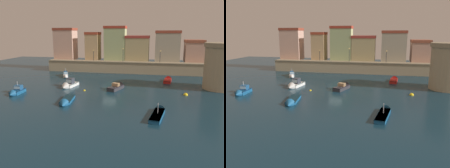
# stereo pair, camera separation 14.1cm
# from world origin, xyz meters

# --- Properties ---
(ground_plane) EXTENTS (105.40, 105.40, 0.00)m
(ground_plane) POSITION_xyz_m (0.00, 0.00, 0.00)
(ground_plane) COLOR #112D3D
(quay_wall) EXTENTS (43.05, 2.84, 3.14)m
(quay_wall) POSITION_xyz_m (0.00, 18.84, 1.58)
(quay_wall) COLOR tan
(quay_wall) RESTS_ON ground
(old_town_backdrop) EXTENTS (41.82, 5.99, 9.63)m
(old_town_backdrop) POSITION_xyz_m (-0.47, 22.22, 7.01)
(old_town_backdrop) COLOR #D5A48D
(old_town_backdrop) RESTS_ON ground
(fortress_tower) EXTENTS (6.95, 6.95, 8.90)m
(fortress_tower) POSITION_xyz_m (20.94, 4.72, 4.51)
(fortress_tower) COLOR tan
(fortress_tower) RESTS_ON ground
(quay_lamp_0) EXTENTS (0.32, 0.32, 2.96)m
(quay_lamp_0) POSITION_xyz_m (-8.68, 18.84, 5.15)
(quay_lamp_0) COLOR black
(quay_lamp_0) RESTS_ON quay_wall
(quay_lamp_1) EXTENTS (0.32, 0.32, 3.54)m
(quay_lamp_1) POSITION_xyz_m (-0.45, 18.84, 5.48)
(quay_lamp_1) COLOR black
(quay_lamp_1) RESTS_ON quay_wall
(quay_lamp_2) EXTENTS (0.32, 0.32, 3.09)m
(quay_lamp_2) POSITION_xyz_m (9.30, 18.84, 5.22)
(quay_lamp_2) COLOR black
(quay_lamp_2) RESTS_ON quay_wall
(moored_boat_0) EXTENTS (3.25, 5.71, 2.26)m
(moored_boat_0) POSITION_xyz_m (-13.57, 10.60, 0.42)
(moored_boat_0) COLOR white
(moored_boat_0) RESTS_ON ground
(moored_boat_1) EXTENTS (2.53, 5.05, 2.28)m
(moored_boat_1) POSITION_xyz_m (-8.50, 0.16, 0.49)
(moored_boat_1) COLOR white
(moored_boat_1) RESTS_ON ground
(moored_boat_2) EXTENTS (2.28, 6.71, 2.27)m
(moored_boat_2) POSITION_xyz_m (9.44, -12.18, 0.26)
(moored_boat_2) COLOR #195689
(moored_boat_2) RESTS_ON ground
(moored_boat_3) EXTENTS (1.73, 4.18, 2.60)m
(moored_boat_3) POSITION_xyz_m (-15.64, -6.79, 0.47)
(moored_boat_3) COLOR #195689
(moored_boat_3) RESTS_ON ground
(moored_boat_4) EXTENTS (2.02, 5.50, 1.40)m
(moored_boat_4) POSITION_xyz_m (11.27, 10.33, 0.29)
(moored_boat_4) COLOR red
(moored_boat_4) RESTS_ON ground
(moored_boat_5) EXTENTS (2.48, 5.86, 1.53)m
(moored_boat_5) POSITION_xyz_m (-4.82, -10.01, 0.25)
(moored_boat_5) COLOR #195689
(moored_boat_5) RESTS_ON ground
(moored_boat_6) EXTENTS (3.17, 5.40, 1.71)m
(moored_boat_6) POSITION_xyz_m (1.42, 0.87, 0.42)
(moored_boat_6) COLOR #333338
(moored_boat_6) RESTS_ON ground
(mooring_buoy_0) EXTENTS (0.78, 0.78, 0.78)m
(mooring_buoy_0) POSITION_xyz_m (14.00, -1.31, 0.00)
(mooring_buoy_0) COLOR yellow
(mooring_buoy_0) RESTS_ON ground
(mooring_buoy_1) EXTENTS (0.44, 0.44, 0.44)m
(mooring_buoy_1) POSITION_xyz_m (-4.46, -2.03, 0.00)
(mooring_buoy_1) COLOR yellow
(mooring_buoy_1) RESTS_ON ground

